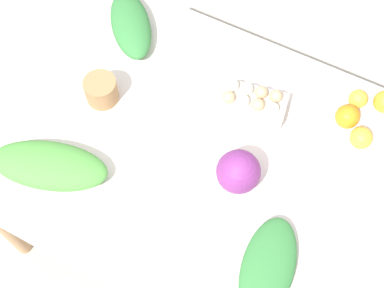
# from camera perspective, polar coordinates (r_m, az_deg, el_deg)

# --- Properties ---
(ground_plane) EXTENTS (8.00, 8.00, 0.00)m
(ground_plane) POSITION_cam_1_polar(r_m,az_deg,el_deg) (2.46, -0.00, -7.95)
(ground_plane) COLOR #B2A899
(dining_table) EXTENTS (1.31, 1.05, 0.72)m
(dining_table) POSITION_cam_1_polar(r_m,az_deg,el_deg) (1.87, -0.00, -1.48)
(dining_table) COLOR silver
(dining_table) RESTS_ON ground_plane
(cabbage_purple) EXTENTS (0.14, 0.14, 0.14)m
(cabbage_purple) POSITION_cam_1_polar(r_m,az_deg,el_deg) (1.68, 4.97, -2.96)
(cabbage_purple) COLOR #7A2D75
(cabbage_purple) RESTS_ON dining_table
(egg_carton) EXTENTS (0.25, 0.15, 0.09)m
(egg_carton) POSITION_cam_1_polar(r_m,az_deg,el_deg) (1.84, 6.35, 4.55)
(egg_carton) COLOR beige
(egg_carton) RESTS_ON dining_table
(paper_bag) EXTENTS (0.11, 0.11, 0.09)m
(paper_bag) POSITION_cam_1_polar(r_m,az_deg,el_deg) (1.88, -9.67, 5.69)
(paper_bag) COLOR #997047
(paper_bag) RESTS_ON dining_table
(greens_bunch_kale) EXTENTS (0.42, 0.28, 0.08)m
(greens_bunch_kale) POSITION_cam_1_polar(r_m,az_deg,el_deg) (1.78, -14.97, -2.23)
(greens_bunch_kale) COLOR #4C933D
(greens_bunch_kale) RESTS_ON dining_table
(greens_bunch_scallion) EXTENTS (0.32, 0.34, 0.08)m
(greens_bunch_scallion) POSITION_cam_1_polar(r_m,az_deg,el_deg) (2.04, -6.56, 12.55)
(greens_bunch_scallion) COLOR #337538
(greens_bunch_scallion) RESTS_ON dining_table
(greens_bunch_beet_tops) EXTENTS (0.20, 0.34, 0.06)m
(greens_bunch_beet_tops) POSITION_cam_1_polar(r_m,az_deg,el_deg) (1.63, 8.12, -12.84)
(greens_bunch_beet_tops) COLOR #337538
(greens_bunch_beet_tops) RESTS_ON dining_table
(orange_1) EXTENTS (0.08, 0.08, 0.08)m
(orange_1) POSITION_cam_1_polar(r_m,az_deg,el_deg) (1.87, 16.25, 2.83)
(orange_1) COLOR orange
(orange_1) RESTS_ON dining_table
(orange_2) EXTENTS (0.08, 0.08, 0.08)m
(orange_2) POSITION_cam_1_polar(r_m,az_deg,el_deg) (1.85, 17.60, 0.63)
(orange_2) COLOR #F9A833
(orange_2) RESTS_ON dining_table
(orange_3) EXTENTS (0.07, 0.07, 0.07)m
(orange_3) POSITION_cam_1_polar(r_m,az_deg,el_deg) (1.93, 17.30, 4.62)
(orange_3) COLOR #F9A833
(orange_3) RESTS_ON dining_table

